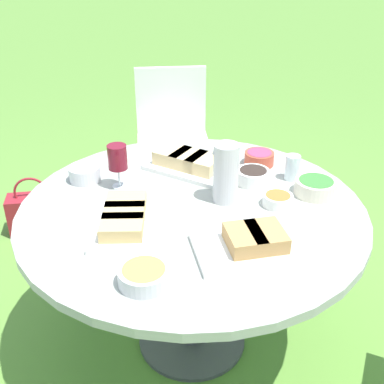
{
  "coord_description": "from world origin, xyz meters",
  "views": [
    {
      "loc": [
        0.25,
        1.56,
        1.65
      ],
      "look_at": [
        0.0,
        0.0,
        0.77
      ],
      "focal_mm": 45.0,
      "sensor_mm": 36.0,
      "label": 1
    }
  ],
  "objects_px": {
    "wine_glass": "(117,158)",
    "chair_near_left": "(173,130)",
    "water_pitcher": "(226,173)",
    "dining_table": "(192,226)",
    "handbag": "(34,213)"
  },
  "relations": [
    {
      "from": "wine_glass",
      "to": "chair_near_left",
      "type": "bearing_deg",
      "value": -108.18
    },
    {
      "from": "water_pitcher",
      "to": "dining_table",
      "type": "bearing_deg",
      "value": 9.57
    },
    {
      "from": "chair_near_left",
      "to": "wine_glass",
      "type": "relative_size",
      "value": 4.81
    },
    {
      "from": "water_pitcher",
      "to": "handbag",
      "type": "height_order",
      "value": "water_pitcher"
    },
    {
      "from": "chair_near_left",
      "to": "water_pitcher",
      "type": "distance_m",
      "value": 1.25
    },
    {
      "from": "chair_near_left",
      "to": "wine_glass",
      "type": "distance_m",
      "value": 1.14
    },
    {
      "from": "wine_glass",
      "to": "handbag",
      "type": "bearing_deg",
      "value": -57.43
    },
    {
      "from": "wine_glass",
      "to": "water_pitcher",
      "type": "bearing_deg",
      "value": 156.69
    },
    {
      "from": "handbag",
      "to": "water_pitcher",
      "type": "bearing_deg",
      "value": 132.91
    },
    {
      "from": "water_pitcher",
      "to": "wine_glass",
      "type": "relative_size",
      "value": 1.27
    },
    {
      "from": "chair_near_left",
      "to": "handbag",
      "type": "distance_m",
      "value": 0.98
    },
    {
      "from": "chair_near_left",
      "to": "water_pitcher",
      "type": "xyz_separation_m",
      "value": [
        -0.06,
        1.22,
        0.3
      ]
    },
    {
      "from": "water_pitcher",
      "to": "handbag",
      "type": "xyz_separation_m",
      "value": [
        0.93,
        -1.0,
        -0.7
      ]
    },
    {
      "from": "handbag",
      "to": "dining_table",
      "type": "bearing_deg",
      "value": 127.93
    },
    {
      "from": "water_pitcher",
      "to": "handbag",
      "type": "relative_size",
      "value": 0.64
    }
  ]
}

